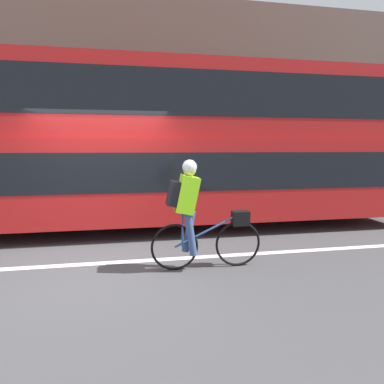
{
  "coord_description": "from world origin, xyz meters",
  "views": [
    {
      "loc": [
        0.73,
        -4.48,
        1.83
      ],
      "look_at": [
        1.67,
        1.0,
        1.0
      ],
      "focal_mm": 28.0,
      "sensor_mm": 36.0,
      "label": 1
    }
  ],
  "objects_px": {
    "trash_bin": "(348,182)",
    "street_sign_post": "(47,155)",
    "bus": "(179,141)",
    "cyclist_on_bike": "(196,212)"
  },
  "relations": [
    {
      "from": "trash_bin",
      "to": "street_sign_post",
      "type": "bearing_deg",
      "value": -179.97
    },
    {
      "from": "bus",
      "to": "street_sign_post",
      "type": "relative_size",
      "value": 3.98
    },
    {
      "from": "bus",
      "to": "trash_bin",
      "type": "relative_size",
      "value": 12.38
    },
    {
      "from": "cyclist_on_bike",
      "to": "trash_bin",
      "type": "relative_size",
      "value": 2.02
    },
    {
      "from": "bus",
      "to": "trash_bin",
      "type": "bearing_deg",
      "value": 24.81
    },
    {
      "from": "street_sign_post",
      "to": "bus",
      "type": "bearing_deg",
      "value": -39.66
    },
    {
      "from": "cyclist_on_bike",
      "to": "trash_bin",
      "type": "xyz_separation_m",
      "value": [
        6.93,
        5.83,
        -0.33
      ]
    },
    {
      "from": "cyclist_on_bike",
      "to": "street_sign_post",
      "type": "height_order",
      "value": "street_sign_post"
    },
    {
      "from": "street_sign_post",
      "to": "trash_bin",
      "type": "bearing_deg",
      "value": 0.03
    },
    {
      "from": "trash_bin",
      "to": "street_sign_post",
      "type": "height_order",
      "value": "street_sign_post"
    }
  ]
}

